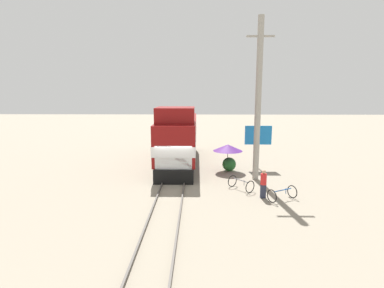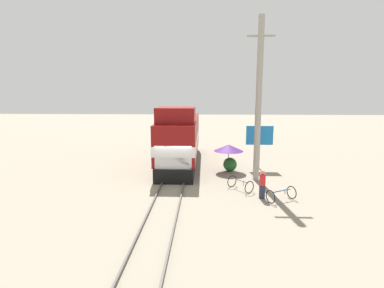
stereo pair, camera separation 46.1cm
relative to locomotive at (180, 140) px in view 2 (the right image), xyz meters
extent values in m
plane|color=gray|center=(0.00, -4.68, -2.05)|extent=(120.00, 120.00, 0.00)
cube|color=#4C4742|center=(-0.72, -4.68, -1.97)|extent=(0.08, 30.86, 0.15)
cube|color=#4C4742|center=(0.72, -4.68, -1.97)|extent=(0.08, 30.86, 0.15)
cube|color=black|center=(0.00, 0.38, -1.57)|extent=(2.62, 12.34, 0.97)
cube|color=maroon|center=(0.00, 0.38, 0.33)|extent=(2.85, 11.85, 2.83)
cube|color=white|center=(0.00, 0.38, 0.05)|extent=(2.89, 11.97, 0.70)
cube|color=white|center=(0.00, -4.68, -0.31)|extent=(2.42, 1.73, 1.56)
cube|color=maroon|center=(0.00, -3.33, 2.29)|extent=(2.68, 2.71, 1.09)
cylinder|color=#9E998E|center=(5.58, -4.36, 3.32)|extent=(0.40, 0.40, 10.75)
cube|color=#9E998E|center=(5.58, -4.36, 7.41)|extent=(1.80, 0.12, 0.12)
cylinder|color=#4C4C4C|center=(3.85, -2.26, -1.08)|extent=(0.05, 0.05, 1.93)
cone|color=#4C1E72|center=(3.85, -2.26, -0.24)|extent=(2.21, 2.21, 0.50)
cube|color=#595959|center=(6.31, -1.22, -1.11)|extent=(0.12, 0.12, 1.88)
cube|color=#1972BF|center=(6.31, -1.22, 0.57)|extent=(2.08, 0.08, 1.48)
sphere|color=#236028|center=(3.98, -2.20, -1.53)|extent=(1.03, 1.03, 1.03)
cube|color=#2D3347|center=(5.30, -8.10, -1.65)|extent=(0.30, 0.20, 0.79)
cylinder|color=red|center=(5.30, -8.10, -0.95)|extent=(0.34, 0.34, 0.63)
sphere|color=tan|center=(5.30, -8.10, -0.52)|extent=(0.23, 0.23, 0.23)
torus|color=black|center=(6.95, -8.08, -1.68)|extent=(0.41, 0.66, 0.73)
torus|color=black|center=(5.61, -8.83, -1.68)|extent=(0.41, 0.66, 0.73)
cube|color=#194C99|center=(6.28, -8.46, -1.47)|extent=(1.16, 0.68, 0.04)
cylinder|color=#194C99|center=(6.52, -8.32, -1.55)|extent=(0.04, 0.04, 0.31)
torus|color=black|center=(4.70, -7.28, -1.67)|extent=(0.63, 0.51, 0.76)
torus|color=black|center=(3.78, -6.11, -1.67)|extent=(0.63, 0.51, 0.76)
cube|color=slate|center=(4.24, -6.69, -1.45)|extent=(0.81, 1.02, 0.04)
cylinder|color=slate|center=(4.40, -6.90, -1.54)|extent=(0.04, 0.04, 0.32)
camera|label=1|loc=(1.56, -24.42, 3.90)|focal=28.00mm
camera|label=2|loc=(2.02, -24.41, 3.90)|focal=28.00mm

